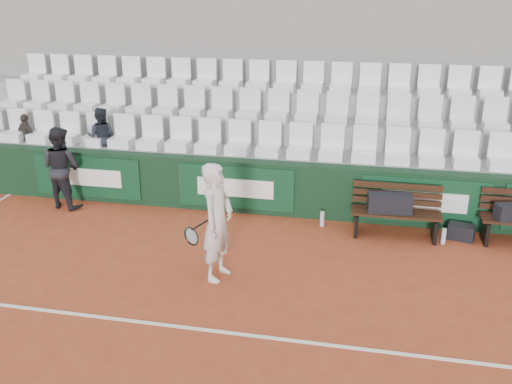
% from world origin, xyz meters
% --- Properties ---
extents(ground, '(80.00, 80.00, 0.00)m').
position_xyz_m(ground, '(0.00, 0.00, 0.00)').
color(ground, '#A54425').
rests_on(ground, ground).
extents(court_baseline, '(18.00, 0.06, 0.01)m').
position_xyz_m(court_baseline, '(0.00, 0.00, 0.00)').
color(court_baseline, white).
rests_on(court_baseline, ground).
extents(back_barrier, '(18.00, 0.34, 1.00)m').
position_xyz_m(back_barrier, '(0.07, 3.99, 0.50)').
color(back_barrier, black).
rests_on(back_barrier, ground).
extents(grandstand_tier_front, '(18.00, 0.95, 1.00)m').
position_xyz_m(grandstand_tier_front, '(0.00, 4.62, 0.50)').
color(grandstand_tier_front, gray).
rests_on(grandstand_tier_front, ground).
extents(grandstand_tier_mid, '(18.00, 0.95, 1.45)m').
position_xyz_m(grandstand_tier_mid, '(0.00, 5.58, 0.72)').
color(grandstand_tier_mid, gray).
rests_on(grandstand_tier_mid, ground).
extents(grandstand_tier_back, '(18.00, 0.95, 1.90)m').
position_xyz_m(grandstand_tier_back, '(0.00, 6.53, 0.95)').
color(grandstand_tier_back, '#989895').
rests_on(grandstand_tier_back, ground).
extents(grandstand_rear_wall, '(18.00, 0.30, 4.40)m').
position_xyz_m(grandstand_rear_wall, '(0.00, 7.15, 2.20)').
color(grandstand_rear_wall, gray).
rests_on(grandstand_rear_wall, ground).
extents(seat_row_front, '(11.90, 0.44, 0.63)m').
position_xyz_m(seat_row_front, '(0.00, 4.45, 1.31)').
color(seat_row_front, white).
rests_on(seat_row_front, grandstand_tier_front).
extents(seat_row_mid, '(11.90, 0.44, 0.63)m').
position_xyz_m(seat_row_mid, '(0.00, 5.40, 1.77)').
color(seat_row_mid, white).
rests_on(seat_row_mid, grandstand_tier_mid).
extents(seat_row_back, '(11.90, 0.44, 0.63)m').
position_xyz_m(seat_row_back, '(0.00, 6.35, 2.21)').
color(seat_row_back, white).
rests_on(seat_row_back, grandstand_tier_back).
extents(bench_left, '(1.50, 0.56, 0.45)m').
position_xyz_m(bench_left, '(2.72, 3.39, 0.23)').
color(bench_left, '#321B0F').
rests_on(bench_left, ground).
extents(sports_bag_left, '(0.75, 0.38, 0.31)m').
position_xyz_m(sports_bag_left, '(2.60, 3.38, 0.61)').
color(sports_bag_left, black).
rests_on(sports_bag_left, bench_left).
extents(sports_bag_ground, '(0.48, 0.36, 0.26)m').
position_xyz_m(sports_bag_ground, '(3.83, 3.50, 0.13)').
color(sports_bag_ground, black).
rests_on(sports_bag_ground, ground).
extents(water_bottle_near, '(0.08, 0.08, 0.28)m').
position_xyz_m(water_bottle_near, '(1.46, 3.57, 0.14)').
color(water_bottle_near, silver).
rests_on(water_bottle_near, ground).
extents(water_bottle_far, '(0.08, 0.08, 0.27)m').
position_xyz_m(water_bottle_far, '(3.51, 3.25, 0.14)').
color(water_bottle_far, silver).
rests_on(water_bottle_far, ground).
extents(tennis_player, '(0.77, 0.72, 1.76)m').
position_xyz_m(tennis_player, '(0.13, 1.38, 0.88)').
color(tennis_player, silver).
rests_on(tennis_player, ground).
extents(ball_kid, '(0.88, 0.75, 1.59)m').
position_xyz_m(ball_kid, '(-3.54, 3.50, 0.79)').
color(ball_kid, black).
rests_on(ball_kid, ground).
extents(spectator_b, '(0.64, 0.46, 1.00)m').
position_xyz_m(spectator_b, '(-4.86, 4.50, 1.50)').
color(spectator_b, '#342F29').
rests_on(spectator_b, grandstand_tier_front).
extents(spectator_c, '(0.65, 0.53, 1.21)m').
position_xyz_m(spectator_c, '(-3.16, 4.50, 1.61)').
color(spectator_c, black).
rests_on(spectator_c, grandstand_tier_front).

